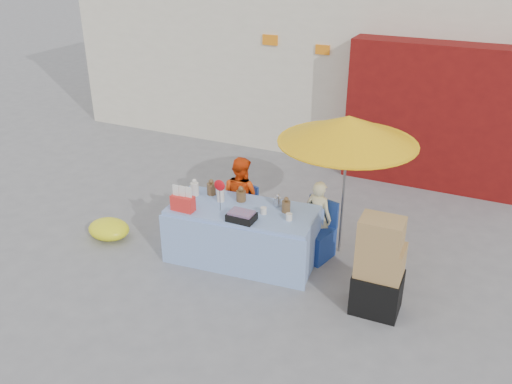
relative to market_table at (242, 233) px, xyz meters
The scene contains 9 objects.
ground 0.61m from the market_table, 116.57° to the right, with size 80.00×80.00×0.00m, color slate.
market_table is the anchor object (origin of this frame).
chair_left 0.62m from the market_table, 124.02° to the left, with size 0.58×0.57×0.85m.
chair_right 1.05m from the market_table, 28.66° to the left, with size 0.58×0.57×0.85m.
vendor_orange 0.75m from the market_table, 118.26° to the left, with size 0.62×0.49×1.28m, color #EB430C.
vendor_beige 1.12m from the market_table, 34.88° to the left, with size 0.42×0.27×1.14m, color beige.
umbrella 2.06m from the market_table, 32.95° to the left, with size 1.90×1.90×2.09m.
box_stack 2.07m from the market_table, 10.29° to the right, with size 0.60×0.49×1.29m.
tarp_bundle 2.17m from the market_table, behind, with size 0.67×0.53×0.30m, color yellow.
Camera 1 is at (3.22, -5.57, 4.28)m, focal length 38.00 mm.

